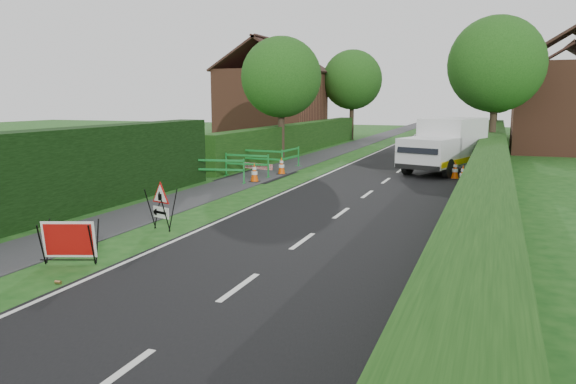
% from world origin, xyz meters
% --- Properties ---
extents(ground, '(120.00, 120.00, 0.00)m').
position_xyz_m(ground, '(0.00, 0.00, 0.00)').
color(ground, '#154714').
rests_on(ground, ground).
extents(road_surface, '(6.00, 90.00, 0.02)m').
position_xyz_m(road_surface, '(2.50, 35.00, 0.00)').
color(road_surface, black).
rests_on(road_surface, ground).
extents(footpath, '(2.00, 90.00, 0.02)m').
position_xyz_m(footpath, '(-3.00, 35.00, 0.01)').
color(footpath, '#2D2D30').
rests_on(footpath, ground).
extents(hedge_west_near, '(1.10, 18.00, 2.50)m').
position_xyz_m(hedge_west_near, '(-5.00, 0.00, 0.00)').
color(hedge_west_near, black).
rests_on(hedge_west_near, ground).
extents(hedge_west_far, '(1.00, 24.00, 1.80)m').
position_xyz_m(hedge_west_far, '(-5.00, 22.00, 0.00)').
color(hedge_west_far, '#14380F').
rests_on(hedge_west_far, ground).
extents(hedge_east, '(1.20, 50.00, 1.50)m').
position_xyz_m(hedge_east, '(6.50, 16.00, 0.00)').
color(hedge_east, '#14380F').
rests_on(hedge_east, ground).
extents(house_west, '(7.50, 7.40, 7.88)m').
position_xyz_m(house_west, '(-10.00, 30.00, 2.90)').
color(house_west, brown).
rests_on(house_west, ground).
extents(house_east_a, '(7.50, 7.40, 7.88)m').
position_xyz_m(house_east_a, '(11.00, 28.00, 2.90)').
color(house_east_a, brown).
rests_on(house_east_a, ground).
extents(house_east_b, '(7.50, 7.40, 7.88)m').
position_xyz_m(house_east_b, '(12.00, 42.00, 2.90)').
color(house_east_b, brown).
rests_on(house_east_b, ground).
extents(tree_nw, '(4.40, 4.40, 6.70)m').
position_xyz_m(tree_nw, '(-4.60, 18.00, 4.48)').
color(tree_nw, '#2D2116').
rests_on(tree_nw, ground).
extents(tree_ne, '(5.20, 5.20, 7.79)m').
position_xyz_m(tree_ne, '(6.40, 22.00, 5.17)').
color(tree_ne, '#2D2116').
rests_on(tree_ne, ground).
extents(tree_fw, '(4.80, 4.80, 7.24)m').
position_xyz_m(tree_fw, '(-4.60, 34.00, 4.83)').
color(tree_fw, '#2D2116').
rests_on(tree_fw, ground).
extents(tree_fe, '(4.20, 4.20, 6.33)m').
position_xyz_m(tree_fe, '(6.40, 38.00, 4.22)').
color(tree_fe, '#2D2116').
rests_on(tree_fe, ground).
extents(red_rect_sign, '(1.20, 0.95, 0.90)m').
position_xyz_m(red_rect_sign, '(-1.33, -2.41, 0.52)').
color(red_rect_sign, black).
rests_on(red_rect_sign, ground).
extents(triangle_sign, '(0.92, 0.92, 1.07)m').
position_xyz_m(triangle_sign, '(-1.28, 0.81, 0.74)').
color(triangle_sign, black).
rests_on(triangle_sign, ground).
extents(works_van, '(3.65, 5.72, 2.44)m').
position_xyz_m(works_van, '(4.50, 15.27, 1.29)').
color(works_van, silver).
rests_on(works_van, ground).
extents(traffic_cone_0, '(0.38, 0.38, 0.79)m').
position_xyz_m(traffic_cone_0, '(5.49, 11.71, 0.39)').
color(traffic_cone_0, black).
rests_on(traffic_cone_0, ground).
extents(traffic_cone_1, '(0.38, 0.38, 0.79)m').
position_xyz_m(traffic_cone_1, '(5.10, 13.08, 0.39)').
color(traffic_cone_1, black).
rests_on(traffic_cone_1, ground).
extents(traffic_cone_2, '(0.38, 0.38, 0.79)m').
position_xyz_m(traffic_cone_2, '(4.65, 16.34, 0.39)').
color(traffic_cone_2, black).
rests_on(traffic_cone_2, ground).
extents(traffic_cone_3, '(0.38, 0.38, 0.79)m').
position_xyz_m(traffic_cone_3, '(-2.44, 9.38, 0.39)').
color(traffic_cone_3, black).
rests_on(traffic_cone_3, ground).
extents(traffic_cone_4, '(0.38, 0.38, 0.79)m').
position_xyz_m(traffic_cone_4, '(-2.25, 11.93, 0.39)').
color(traffic_cone_4, black).
rests_on(traffic_cone_4, ground).
extents(ped_barrier_0, '(2.09, 0.73, 1.00)m').
position_xyz_m(ped_barrier_0, '(-3.61, 8.60, 0.63)').
color(ped_barrier_0, '#188832').
rests_on(ped_barrier_0, ground).
extents(ped_barrier_1, '(2.06, 0.36, 1.00)m').
position_xyz_m(ped_barrier_1, '(-3.39, 10.75, 0.63)').
color(ped_barrier_1, '#188832').
rests_on(ped_barrier_1, ground).
extents(ped_barrier_2, '(2.08, 0.51, 1.00)m').
position_xyz_m(ped_barrier_2, '(-3.56, 12.91, 0.63)').
color(ped_barrier_2, '#188832').
rests_on(ped_barrier_2, ground).
extents(ped_barrier_3, '(0.46, 2.08, 1.00)m').
position_xyz_m(ped_barrier_3, '(-2.58, 13.98, 0.63)').
color(ped_barrier_3, '#188832').
rests_on(ped_barrier_3, ground).
extents(redwhite_plank, '(1.47, 0.38, 0.25)m').
position_xyz_m(redwhite_plank, '(-2.95, 10.94, 0.00)').
color(redwhite_plank, red).
rests_on(redwhite_plank, ground).
extents(litter_can, '(0.12, 0.07, 0.07)m').
position_xyz_m(litter_can, '(-0.69, -3.45, 0.00)').
color(litter_can, '#BF7F4C').
rests_on(litter_can, ground).
extents(hatchback_car, '(2.75, 3.80, 1.20)m').
position_xyz_m(hatchback_car, '(2.32, 27.89, 0.60)').
color(hatchback_car, white).
rests_on(hatchback_car, ground).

